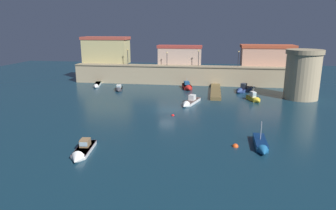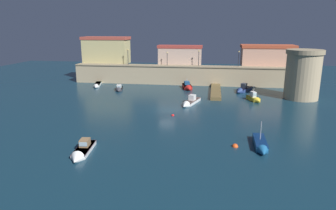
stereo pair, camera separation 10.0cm
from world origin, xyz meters
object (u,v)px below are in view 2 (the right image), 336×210
at_px(quay_lamp_0, 128,54).
at_px(quay_lamp_2, 199,56).
at_px(quay_lamp_1, 167,56).
at_px(quay_lamp_3, 239,56).
at_px(fortress_tower, 303,74).
at_px(moored_boat_1, 261,145).
at_px(moored_boat_3, 82,152).
at_px(moored_boat_0, 254,98).
at_px(moored_boat_4, 190,102).
at_px(moored_boat_5, 188,87).
at_px(moored_boat_7, 243,90).
at_px(moored_boat_6, 97,85).
at_px(mooring_buoy_1, 173,116).
at_px(moored_boat_2, 119,89).
at_px(mooring_buoy_0, 235,147).

relative_size(quay_lamp_0, quay_lamp_2, 1.04).
distance_m(quay_lamp_1, quay_lamp_3, 16.43).
height_order(fortress_tower, quay_lamp_1, fortress_tower).
relative_size(quay_lamp_3, moored_boat_1, 0.60).
height_order(fortress_tower, moored_boat_3, fortress_tower).
xyz_separation_m(moored_boat_0, moored_boat_4, (-11.56, -4.26, -0.10)).
height_order(quay_lamp_3, moored_boat_1, quay_lamp_3).
bearing_deg(moored_boat_5, moored_boat_7, 70.27).
xyz_separation_m(quay_lamp_1, moored_boat_7, (17.15, -6.74, -6.06)).
bearing_deg(quay_lamp_1, quay_lamp_3, 0.00).
relative_size(quay_lamp_2, moored_boat_0, 0.81).
xyz_separation_m(moored_boat_0, moored_boat_6, (-34.07, 9.39, -0.23)).
bearing_deg(moored_boat_6, moored_boat_0, 60.40).
distance_m(quay_lamp_0, moored_boat_5, 17.08).
bearing_deg(moored_boat_6, quay_lamp_3, 85.29).
relative_size(quay_lamp_2, moored_boat_3, 0.62).
distance_m(quay_lamp_2, moored_boat_0, 19.52).
xyz_separation_m(fortress_tower, moored_boat_4, (-20.50, -7.56, -4.28)).
bearing_deg(quay_lamp_3, fortress_tower, -45.95).
bearing_deg(mooring_buoy_1, moored_boat_5, 88.78).
relative_size(moored_boat_6, moored_boat_7, 1.16).
xyz_separation_m(quay_lamp_0, moored_boat_2, (0.44, -9.33, -6.57)).
bearing_deg(quay_lamp_2, quay_lamp_0, 180.00).
bearing_deg(moored_boat_4, quay_lamp_1, -143.14).
height_order(moored_boat_5, moored_boat_7, moored_boat_5).
distance_m(quay_lamp_2, mooring_buoy_1, 27.44).
relative_size(moored_boat_3, moored_boat_4, 0.84).
bearing_deg(moored_boat_4, quay_lamp_2, -164.56).
bearing_deg(moored_boat_7, quay_lamp_1, -82.90).
bearing_deg(moored_boat_1, moored_boat_3, -74.68).
bearing_deg(moored_boat_4, mooring_buoy_1, 1.39).
height_order(quay_lamp_3, moored_boat_5, quay_lamp_3).
relative_size(fortress_tower, moored_boat_0, 2.10).
bearing_deg(moored_boat_6, moored_boat_5, 75.50).
bearing_deg(moored_boat_7, quay_lamp_2, -96.08).
height_order(quay_lamp_1, moored_boat_0, quay_lamp_1).
distance_m(fortress_tower, quay_lamp_1, 29.82).
bearing_deg(moored_boat_2, moored_boat_3, -2.44).
relative_size(fortress_tower, quay_lamp_3, 2.60).
distance_m(quay_lamp_2, moored_boat_5, 8.57).
xyz_separation_m(moored_boat_1, moored_boat_4, (-9.53, 18.83, 0.02)).
relative_size(moored_boat_2, moored_boat_6, 0.62).
distance_m(moored_boat_2, mooring_buoy_0, 36.44).
height_order(quay_lamp_0, moored_boat_0, quay_lamp_0).
bearing_deg(quay_lamp_0, quay_lamp_2, -0.00).
bearing_deg(moored_boat_5, quay_lamp_3, 102.78).
distance_m(moored_boat_0, mooring_buoy_1, 17.98).
height_order(moored_boat_7, mooring_buoy_0, moored_boat_7).
bearing_deg(quay_lamp_0, moored_boat_4, -49.06).
distance_m(quay_lamp_2, mooring_buoy_0, 38.94).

